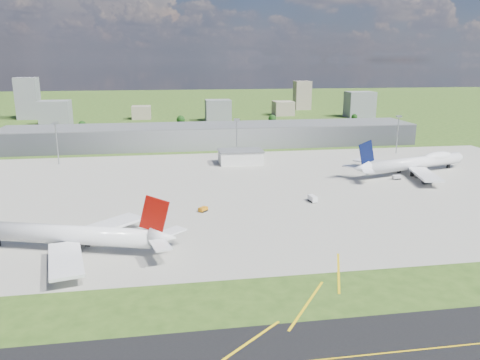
{
  "coord_description": "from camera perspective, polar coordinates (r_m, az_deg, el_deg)",
  "views": [
    {
      "loc": [
        -34.64,
        -177.88,
        61.8
      ],
      "look_at": [
        -2.26,
        25.14,
        9.0
      ],
      "focal_mm": 35.0,
      "sensor_mm": 36.0,
      "label": 1
    }
  ],
  "objects": [
    {
      "name": "ground",
      "position": [
        335.45,
        -2.99,
        3.77
      ],
      "size": [
        1400.0,
        1400.0,
        0.0
      ],
      "primitive_type": "plane",
      "color": "#2F4B17",
      "rests_on": "ground"
    },
    {
      "name": "apron",
      "position": [
        230.82,
        2.42,
        -1.13
      ],
      "size": [
        360.0,
        190.0,
        0.08
      ],
      "primitive_type": "cube",
      "color": "#9B988C",
      "rests_on": "ground"
    },
    {
      "name": "terminal",
      "position": [
        348.88,
        -3.27,
        5.43
      ],
      "size": [
        300.0,
        42.0,
        15.0
      ],
      "primitive_type": "cube",
      "color": "gray",
      "rests_on": "ground"
    },
    {
      "name": "ops_building",
      "position": [
        287.32,
        0.06,
        2.8
      ],
      "size": [
        26.0,
        16.0,
        8.0
      ],
      "primitive_type": "cube",
      "color": "silver",
      "rests_on": "ground"
    },
    {
      "name": "mast_west",
      "position": [
        303.31,
        -21.49,
        5.05
      ],
      "size": [
        3.5,
        2.0,
        25.9
      ],
      "color": "gray",
      "rests_on": "ground"
    },
    {
      "name": "mast_center",
      "position": [
        299.53,
        -0.39,
        5.94
      ],
      "size": [
        3.5,
        2.0,
        25.9
      ],
      "color": "gray",
      "rests_on": "ground"
    },
    {
      "name": "mast_east",
      "position": [
        334.12,
        18.71,
        6.06
      ],
      "size": [
        3.5,
        2.0,
        25.9
      ],
      "color": "gray",
      "rests_on": "ground"
    },
    {
      "name": "airliner_red_twin",
      "position": [
        165.69,
        -19.96,
        -6.38
      ],
      "size": [
        73.15,
        55.75,
        20.54
      ],
      "rotation": [
        0.0,
        0.0,
        2.84
      ],
      "color": "white",
      "rests_on": "ground"
    },
    {
      "name": "airliner_blue_quad",
      "position": [
        279.66,
        20.55,
        1.96
      ],
      "size": [
        80.24,
        61.58,
        21.44
      ],
      "rotation": [
        0.0,
        0.0,
        0.3
      ],
      "color": "white",
      "rests_on": "ground"
    },
    {
      "name": "tug_yellow",
      "position": [
        197.12,
        -4.52,
        -3.61
      ],
      "size": [
        4.38,
        4.36,
        1.92
      ],
      "rotation": [
        0.0,
        0.0,
        0.78
      ],
      "color": "orange",
      "rests_on": "ground"
    },
    {
      "name": "van_white_near",
      "position": [
        212.44,
        8.84,
        -2.29
      ],
      "size": [
        3.24,
        5.9,
        2.82
      ],
      "rotation": [
        0.0,
        0.0,
        1.71
      ],
      "color": "white",
      "rests_on": "ground"
    },
    {
      "name": "van_white_far",
      "position": [
        262.8,
        18.58,
        0.31
      ],
      "size": [
        4.79,
        2.69,
        2.38
      ],
      "rotation": [
        0.0,
        0.0,
        0.12
      ],
      "color": "silver",
      "rests_on": "ground"
    },
    {
      "name": "bldg_w",
      "position": [
        491.88,
        -21.58,
        7.6
      ],
      "size": [
        28.0,
        22.0,
        24.0
      ],
      "primitive_type": "cube",
      "color": "slate",
      "rests_on": "ground"
    },
    {
      "name": "bldg_cw",
      "position": [
        521.39,
        -11.92,
        8.06
      ],
      "size": [
        20.0,
        18.0,
        14.0
      ],
      "primitive_type": "cube",
      "color": "gray",
      "rests_on": "ground"
    },
    {
      "name": "bldg_c",
      "position": [
        493.55,
        -2.69,
        8.48
      ],
      "size": [
        26.0,
        20.0,
        22.0
      ],
      "primitive_type": "cube",
      "color": "slate",
      "rests_on": "ground"
    },
    {
      "name": "bldg_ce",
      "position": [
        547.43,
        5.28,
        8.7
      ],
      "size": [
        22.0,
        24.0,
        16.0
      ],
      "primitive_type": "cube",
      "color": "gray",
      "rests_on": "ground"
    },
    {
      "name": "bldg_e",
      "position": [
        544.28,
        14.38,
        8.92
      ],
      "size": [
        30.0,
        22.0,
        28.0
      ],
      "primitive_type": "cube",
      "color": "slate",
      "rests_on": "ground"
    },
    {
      "name": "bldg_tall_w",
      "position": [
        558.6,
        -24.44,
        9.05
      ],
      "size": [
        22.0,
        20.0,
        44.0
      ],
      "primitive_type": "cube",
      "color": "slate",
      "rests_on": "ground"
    },
    {
      "name": "bldg_tall_e",
      "position": [
        614.83,
        7.58,
        10.2
      ],
      "size": [
        20.0,
        18.0,
        36.0
      ],
      "primitive_type": "cube",
      "color": "gray",
      "rests_on": "ground"
    },
    {
      "name": "tree_w",
      "position": [
        452.84,
        -18.69,
        6.43
      ],
      "size": [
        6.75,
        6.75,
        8.25
      ],
      "color": "#382314",
      "rests_on": "ground"
    },
    {
      "name": "tree_c",
      "position": [
        461.52,
        -7.24,
        7.33
      ],
      "size": [
        8.1,
        8.1,
        9.9
      ],
      "color": "#382314",
      "rests_on": "ground"
    },
    {
      "name": "tree_e",
      "position": [
        468.21,
        3.95,
        7.46
      ],
      "size": [
        7.65,
        7.65,
        9.35
      ],
      "color": "#382314",
      "rests_on": "ground"
    },
    {
      "name": "tree_far_e",
      "position": [
        505.39,
        13.77,
        7.49
      ],
      "size": [
        6.3,
        6.3,
        7.7
      ],
      "color": "#382314",
      "rests_on": "ground"
    }
  ]
}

